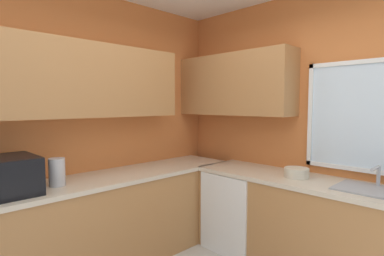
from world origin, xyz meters
TOP-DOWN VIEW (x-y plane):
  - room_shell at (-0.75, 0.51)m, footprint 3.54×3.48m
  - counter_run_left at (-1.40, 0.00)m, footprint 0.65×3.09m
  - counter_run_back at (0.21, 1.37)m, footprint 2.63×0.65m
  - dishwasher at (-0.74, 1.34)m, footprint 0.60×0.60m
  - microwave at (-1.40, -0.71)m, footprint 0.48×0.36m
  - kettle at (-1.38, -0.36)m, footprint 0.13×0.13m
  - sink_assembly at (0.54, 1.38)m, footprint 0.53×0.40m
  - bowl at (-0.10, 1.37)m, footprint 0.23×0.23m

SIDE VIEW (x-z plane):
  - dishwasher at x=-0.74m, z-range 0.00..0.84m
  - counter_run_left at x=-1.40m, z-range 0.00..0.89m
  - counter_run_back at x=0.21m, z-range 0.00..0.89m
  - sink_assembly at x=0.54m, z-range 0.80..0.99m
  - bowl at x=-0.10m, z-range 0.88..0.97m
  - kettle at x=-1.38m, z-range 0.88..1.12m
  - microwave at x=-1.40m, z-range 0.88..1.17m
  - room_shell at x=-0.75m, z-range 0.48..3.24m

